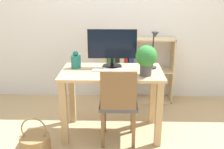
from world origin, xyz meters
TOP-DOWN VIEW (x-y plane):
  - ground_plane at (0.00, 0.00)m, footprint 10.00×10.00m
  - wall_back at (0.00, 1.12)m, footprint 8.00×0.05m
  - desk at (0.00, 0.00)m, footprint 1.11×0.62m
  - monitor at (0.00, 0.15)m, footprint 0.55×0.22m
  - keyboard at (-0.01, 0.02)m, footprint 0.41×0.12m
  - vase at (-0.41, 0.10)m, footprint 0.11×0.11m
  - desk_lamp at (0.45, 0.05)m, footprint 0.10×0.19m
  - potted_plant at (0.36, -0.14)m, footprint 0.22×0.22m
  - chair at (0.08, -0.22)m, footprint 0.40×0.40m
  - bookshelf at (0.19, 0.94)m, footprint 0.98×0.28m
  - basket at (-0.79, -0.40)m, footprint 0.31×0.31m

SIDE VIEW (x-z plane):
  - ground_plane at x=0.00m, z-range 0.00..0.00m
  - basket at x=-0.79m, z-range -0.09..0.29m
  - bookshelf at x=0.19m, z-range 0.00..0.94m
  - chair at x=0.08m, z-range 0.05..0.91m
  - desk at x=0.00m, z-range 0.21..0.97m
  - keyboard at x=-0.01m, z-range 0.76..0.78m
  - vase at x=-0.41m, z-range 0.75..0.94m
  - potted_plant at x=0.36m, z-range 0.79..1.11m
  - monitor at x=0.00m, z-range 0.79..1.22m
  - desk_lamp at x=0.45m, z-range 0.81..1.24m
  - wall_back at x=0.00m, z-range 0.00..2.60m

